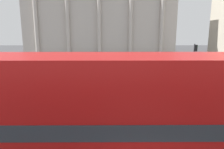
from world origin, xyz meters
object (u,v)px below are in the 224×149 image
Objects in this scene: traffic_light_near at (211,75)px; pedestrian_yellow at (45,89)px; plaza_building_left at (100,21)px; pedestrian_white at (144,72)px; double_decker_bus at (106,117)px; car_black at (148,70)px; traffic_light_mid at (194,57)px; pedestrian_blue at (184,60)px; pedestrian_black at (65,65)px; car_silver at (112,63)px.

traffic_light_near is 11.37m from pedestrian_yellow.
plaza_building_left is 33.61m from pedestrian_white.
double_decker_bus is 2.39× the size of car_black.
double_decker_bus is at bearing -134.45° from traffic_light_near.
traffic_light_mid is at bearing 59.66° from double_decker_bus.
plaza_building_left is at bearing 1.16° from pedestrian_blue.
pedestrian_blue is 14.32m from pedestrian_white.
traffic_light_mid is at bearing 150.33° from pedestrian_white.
double_decker_bus reaches higher than pedestrian_black.
car_silver is 2.36× the size of pedestrian_yellow.
car_silver is at bearing 65.28° from pedestrian_blue.
pedestrian_black is (-18.10, -6.01, 0.03)m from pedestrian_blue.
car_black is at bearing 153.01° from traffic_light_mid.
car_silver is 17.45m from pedestrian_yellow.
traffic_light_near is 20.87m from pedestrian_blue.
double_decker_bus is 5.93× the size of pedestrian_black.
pedestrian_black is (-1.32, 12.67, -0.05)m from pedestrian_yellow.
pedestrian_black is at bearing 79.38° from car_black.
pedestrian_yellow is (-13.75, -7.37, -1.55)m from traffic_light_mid.
traffic_light_mid is at bearing 130.74° from pedestrian_blue.
double_decker_bus is at bearing -106.52° from pedestrian_black.
plaza_building_left is 9.20× the size of traffic_light_mid.
car_black is at bearing -48.31° from pedestrian_black.
car_silver is 2.55× the size of pedestrian_blue.
pedestrian_black is at bearing 131.72° from traffic_light_near.
plaza_building_left reaches higher than double_decker_bus.
pedestrian_black is (-12.54, 14.06, -1.34)m from traffic_light_near.
pedestrian_white is at bearing -62.36° from pedestrian_black.
double_decker_bus is 18.46m from car_black.
plaza_building_left is 8.67× the size of car_black.
double_decker_bus reaches higher than pedestrian_blue.
pedestrian_black is (-10.54, 3.00, 0.28)m from car_black.
pedestrian_blue is at bearing 75.02° from traffic_light_mid.
pedestrian_black is at bearing -0.02° from pedestrian_yellow.
plaza_building_left is 20.47× the size of pedestrian_yellow.
car_silver is (2.88, -22.55, -7.77)m from plaza_building_left.
car_silver is at bearing 133.07° from traffic_light_mid.
traffic_light_near is at bearing 130.22° from pedestrian_blue.
traffic_light_mid is (11.61, -31.89, -5.89)m from plaza_building_left.
car_black is at bearing -49.58° from pedestrian_yellow.
double_decker_bus is 24.88m from car_silver.
car_silver is at bearing -103.39° from pedestrian_white.
pedestrian_yellow is 1.08× the size of pedestrian_blue.
pedestrian_yellow is 1.03× the size of pedestrian_white.
pedestrian_blue is (7.56, 9.01, 0.24)m from car_black.
pedestrian_yellow is (-11.21, 1.38, -1.28)m from traffic_light_near.
pedestrian_white is (3.36, -9.62, 0.29)m from car_silver.
pedestrian_white is (3.77, 15.21, -1.36)m from double_decker_bus.
double_decker_bus is at bearing 170.72° from car_black.
pedestrian_black reaches higher than car_silver.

